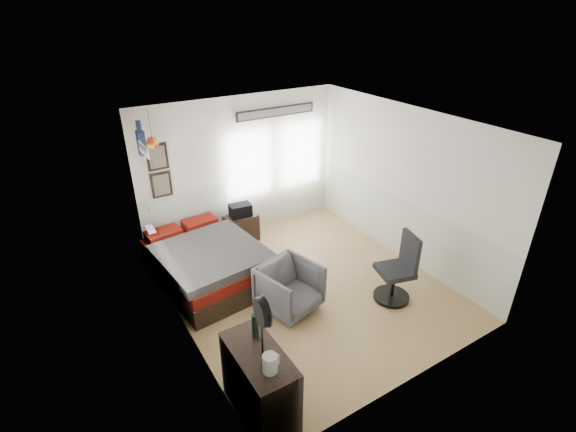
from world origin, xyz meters
name	(u,v)px	position (x,y,z in m)	size (l,w,h in m)	color
ground_plane	(306,286)	(0.00, 0.00, -0.01)	(4.00, 4.50, 0.01)	#9F7A42
room_shell	(297,194)	(-0.08, 0.19, 1.61)	(4.02, 4.52, 2.71)	white
wall_decor	(186,142)	(-1.10, 1.96, 2.10)	(3.55, 1.32, 1.44)	black
bed	(206,263)	(-1.30, 1.03, 0.33)	(1.68, 2.24, 0.67)	black
dresser	(260,383)	(-1.74, -1.68, 0.45)	(0.48, 1.00, 0.90)	black
armchair	(289,288)	(-0.51, -0.31, 0.37)	(0.79, 0.81, 0.74)	#505057
nightstand	(241,228)	(-0.25, 1.86, 0.28)	(0.55, 0.44, 0.55)	black
task_chair	(398,273)	(1.04, -0.97, 0.45)	(0.61, 0.61, 1.12)	black
kettle	(270,364)	(-1.75, -1.95, 1.00)	(0.18, 0.15, 0.20)	silver
bottle	(255,326)	(-1.65, -1.45, 1.05)	(0.07, 0.07, 0.30)	black
stand_fan	(262,313)	(-1.73, -1.78, 1.50)	(0.11, 0.32, 0.78)	black
black_bag	(240,210)	(-0.25, 1.86, 0.67)	(0.40, 0.26, 0.23)	black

